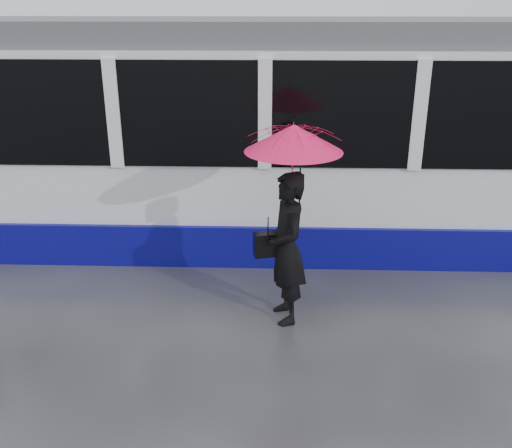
{
  "coord_description": "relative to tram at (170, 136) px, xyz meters",
  "views": [
    {
      "loc": [
        0.83,
        -6.17,
        3.64
      ],
      "look_at": [
        0.61,
        0.19,
        1.1
      ],
      "focal_mm": 40.0,
      "sensor_mm": 36.0,
      "label": 1
    }
  ],
  "objects": [
    {
      "name": "handbag",
      "position": [
        1.57,
        -2.6,
        -0.67
      ],
      "size": [
        0.35,
        0.22,
        0.46
      ],
      "rotation": [
        0.0,
        0.0,
        0.25
      ],
      "color": "black",
      "rests_on": "ground"
    },
    {
      "name": "ground",
      "position": [
        0.81,
        -2.5,
        -1.64
      ],
      "size": [
        90.0,
        90.0,
        0.0
      ],
      "primitive_type": "plane",
      "color": "#28272C",
      "rests_on": "ground"
    },
    {
      "name": "umbrella",
      "position": [
        1.84,
        -2.62,
        0.38
      ],
      "size": [
        1.32,
        1.32,
        1.24
      ],
      "rotation": [
        0.0,
        0.0,
        0.25
      ],
      "color": "#E7135C",
      "rests_on": "ground"
    },
    {
      "name": "rails",
      "position": [
        0.81,
        -0.0,
        -1.63
      ],
      "size": [
        34.0,
        1.51,
        0.02
      ],
      "color": "#3F3D38",
      "rests_on": "ground"
    },
    {
      "name": "tram",
      "position": [
        0.0,
        0.0,
        0.0
      ],
      "size": [
        26.0,
        2.56,
        3.35
      ],
      "color": "white",
      "rests_on": "ground"
    },
    {
      "name": "woman",
      "position": [
        1.79,
        -2.62,
        -0.72
      ],
      "size": [
        0.59,
        0.76,
        1.84
      ],
      "primitive_type": "imported",
      "rotation": [
        0.0,
        0.0,
        -1.32
      ],
      "color": "black",
      "rests_on": "ground"
    }
  ]
}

